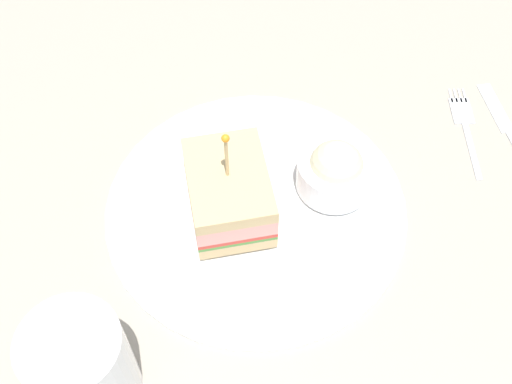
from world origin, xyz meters
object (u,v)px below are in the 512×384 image
at_px(fork, 464,121).
at_px(knife, 503,122).
at_px(plate, 256,206).
at_px(coleslaw_bowl, 335,171).
at_px(drink_glass, 85,370).
at_px(sandwich_half_center, 229,193).

xyz_separation_m(fork, knife, (-0.01, -0.04, 0.00)).
bearing_deg(knife, plate, 98.70).
xyz_separation_m(coleslaw_bowl, fork, (0.05, -0.16, -0.03)).
distance_m(coleslaw_bowl, drink_glass, 0.28).
relative_size(plate, fork, 2.35).
bearing_deg(fork, coleslaw_bowl, 106.56).
bearing_deg(fork, plate, 102.48).
distance_m(coleslaw_bowl, knife, 0.21).
bearing_deg(plate, sandwich_half_center, 90.98).
bearing_deg(sandwich_half_center, drink_glass, 133.97).
relative_size(sandwich_half_center, fork, 0.89).
bearing_deg(knife, coleslaw_bowl, 100.63).
relative_size(sandwich_half_center, knife, 0.85).
bearing_deg(coleslaw_bowl, sandwich_half_center, 93.01).
height_order(plate, drink_glass, drink_glass).
relative_size(fork, knife, 0.96).
distance_m(coleslaw_bowl, fork, 0.17).
xyz_separation_m(coleslaw_bowl, drink_glass, (-0.14, 0.25, 0.01)).
relative_size(plate, drink_glass, 2.90).
relative_size(plate, coleslaw_bowl, 3.93).
bearing_deg(sandwich_half_center, plate, -89.02).
distance_m(plate, knife, 0.28).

